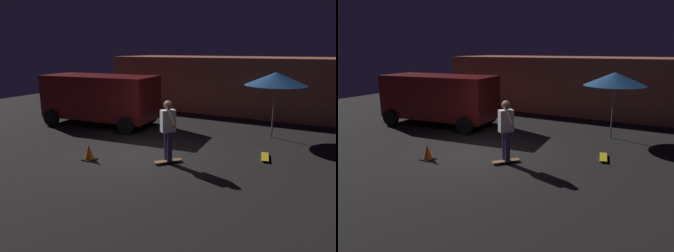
# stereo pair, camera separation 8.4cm
# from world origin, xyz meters

# --- Properties ---
(ground_plane) EXTENTS (28.00, 28.00, 0.00)m
(ground_plane) POSITION_xyz_m (0.00, 0.00, 0.00)
(ground_plane) COLOR black
(low_building) EXTENTS (12.06, 3.99, 2.68)m
(low_building) POSITION_xyz_m (-0.19, 8.59, 1.34)
(low_building) COLOR #B76B4C
(low_building) RESTS_ON ground_plane
(parked_van) EXTENTS (4.77, 2.62, 2.03)m
(parked_van) POSITION_xyz_m (-3.76, 2.56, 1.16)
(parked_van) COLOR maroon
(parked_van) RESTS_ON ground_plane
(patio_umbrella) EXTENTS (2.10, 2.10, 2.30)m
(patio_umbrella) POSITION_xyz_m (2.86, 3.94, 2.07)
(patio_umbrella) COLOR slate
(patio_umbrella) RESTS_ON ground_plane
(skateboard_ridden) EXTENTS (0.65, 0.73, 0.07)m
(skateboard_ridden) POSITION_xyz_m (0.91, -0.15, 0.06)
(skateboard_ridden) COLOR olive
(skateboard_ridden) RESTS_ON ground_plane
(skateboard_spare) EXTENTS (0.37, 0.80, 0.07)m
(skateboard_spare) POSITION_xyz_m (3.18, 1.50, 0.06)
(skateboard_spare) COLOR gold
(skateboard_spare) RESTS_ON ground_plane
(skater) EXTENTS (0.82, 0.69, 1.67)m
(skater) POSITION_xyz_m (0.91, -0.15, 1.04)
(skater) COLOR #382D4C
(skater) RESTS_ON skateboard_ridden
(traffic_cone) EXTENTS (0.34, 0.34, 0.46)m
(traffic_cone) POSITION_xyz_m (-1.16, -1.01, 0.21)
(traffic_cone) COLOR black
(traffic_cone) RESTS_ON ground_plane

